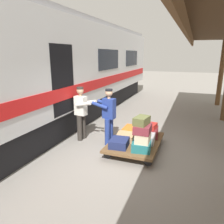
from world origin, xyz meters
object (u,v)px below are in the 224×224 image
Objects in this scene: suitcase_gray_aluminum at (146,138)px; porter_by_door at (81,112)px; suitcase_maroon_trunk at (150,132)px; suitcase_navy_fabric at (119,143)px; suitcase_orange_carryall at (130,130)px; suitcase_cream_canvas at (143,138)px; train_car at (22,75)px; luggage_cart at (135,142)px; suitcase_olive_duffel at (142,121)px; suitcase_tan_vintage at (125,136)px; porter_in_overalls at (108,115)px; suitcase_teal_softside at (141,146)px; suitcase_red_plastic at (150,126)px; suitcase_burgundy_valise at (143,129)px.

suitcase_gray_aluminum is 2.18m from porter_by_door.
suitcase_navy_fabric is at bearing 60.61° from suitcase_maroon_trunk.
suitcase_cream_canvas is at bearing 120.52° from suitcase_orange_carryall.
luggage_cart is at bearing -175.60° from train_car.
suitcase_maroon_trunk reaches higher than suitcase_navy_fabric.
train_car is 42.99× the size of suitcase_olive_duffel.
suitcase_cream_canvas is (-0.63, 1.07, 0.24)m from suitcase_orange_carryall.
suitcase_tan_vintage is (0.00, -0.54, -0.02)m from suitcase_navy_fabric.
train_car is at bearing 4.81° from suitcase_tan_vintage.
porter_in_overalls is at bearing -171.04° from train_car.
suitcase_teal_softside is (-3.91, 0.26, -1.67)m from train_car.
suitcase_orange_carryall is at bearing -60.61° from suitcase_teal_softside.
suitcase_navy_fabric is at bearing 130.27° from porter_in_overalls.
suitcase_olive_duffel is (0.03, -0.05, 0.67)m from suitcase_teal_softside.
suitcase_orange_carryall is 1.41× the size of suitcase_red_plastic.
suitcase_tan_vintage is (0.61, -0.54, -0.02)m from suitcase_teal_softside.
train_car reaches higher than suitcase_burgundy_valise.
porter_in_overalls is (-2.72, -0.43, -1.14)m from train_car.
suitcase_maroon_trunk is at bearing -89.68° from suitcase_burgundy_valise.
suitcase_cream_canvas reaches higher than suitcase_gray_aluminum.
suitcase_gray_aluminum is 0.82m from suitcase_olive_duffel.
train_car is at bearing 11.83° from suitcase_red_plastic.
porter_by_door is (1.51, -0.71, 0.54)m from suitcase_navy_fabric.
suitcase_orange_carryall is (0.61, -0.54, -0.01)m from suitcase_gray_aluminum.
suitcase_navy_fabric is 1.25m from suitcase_red_plastic.
train_car reaches higher than suitcase_teal_softside.
suitcase_tan_vintage is at bearing -175.19° from train_car.
luggage_cart is at bearing -58.37° from suitcase_cream_canvas.
suitcase_tan_vintage is (0.00, 0.54, -0.02)m from suitcase_orange_carryall.
porter_by_door is at bearing -6.35° from suitcase_tan_vintage.
suitcase_tan_vintage is (0.30, 0.00, 0.13)m from luggage_cart.
suitcase_maroon_trunk is at bearing -119.39° from luggage_cart.
luggage_cart is 3.86× the size of suitcase_teal_softside.
suitcase_burgundy_valise reaches higher than suitcase_tan_vintage.
suitcase_teal_softside is at bearing 138.40° from suitcase_tan_vintage.
suitcase_olive_duffel is at bearing 88.53° from suitcase_red_plastic.
luggage_cart is 3.57× the size of suitcase_tan_vintage.
suitcase_maroon_trunk is at bearing 151.99° from suitcase_red_plastic.
train_car is 4.33m from suitcase_maroon_trunk.
train_car is 49.63× the size of suitcase_red_plastic.
porter_by_door reaches higher than suitcase_navy_fabric.
suitcase_maroon_trunk reaches higher than suitcase_orange_carryall.
porter_by_door is (2.14, -0.70, 0.30)m from suitcase_cream_canvas.
porter_by_door reaches higher than suitcase_orange_carryall.
suitcase_tan_vintage is 1.15× the size of suitcase_olive_duffel.
suitcase_navy_fabric is at bearing 60.61° from luggage_cart.
luggage_cart is 3.17× the size of suitcase_maroon_trunk.
suitcase_teal_softside is 1.08m from suitcase_maroon_trunk.
suitcase_orange_carryall is 1.22× the size of suitcase_olive_duffel.
porter_by_door is (1.81, -0.17, 0.69)m from luggage_cart.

